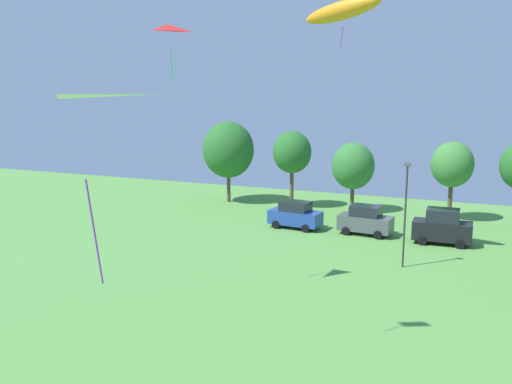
{
  "coord_description": "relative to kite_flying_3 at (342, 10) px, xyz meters",
  "views": [
    {
      "loc": [
        5.31,
        3.08,
        10.74
      ],
      "look_at": [
        -0.82,
        17.15,
        7.95
      ],
      "focal_mm": 38.0,
      "sensor_mm": 36.0,
      "label": 1
    }
  ],
  "objects": [
    {
      "name": "parked_car_second_from_left",
      "position": [
        0.56,
        6.52,
        -14.67
      ],
      "size": [
        4.17,
        2.28,
        2.28
      ],
      "rotation": [
        0.0,
        0.0,
        -0.08
      ],
      "color": "#4C5156",
      "rests_on": "ground"
    },
    {
      "name": "treeline_tree_0",
      "position": [
        -14.87,
        13.91,
        -10.55
      ],
      "size": [
        5.08,
        5.08,
        8.05
      ],
      "color": "brown",
      "rests_on": "ground"
    },
    {
      "name": "light_post_1",
      "position": [
        4.45,
        -0.48,
        -12.09
      ],
      "size": [
        0.36,
        0.2,
        6.61
      ],
      "color": "#2D2D33",
      "rests_on": "ground"
    },
    {
      "name": "treeline_tree_2",
      "position": [
        -2.41,
        14.41,
        -11.58
      ],
      "size": [
        3.89,
        3.89,
        6.38
      ],
      "color": "brown",
      "rests_on": "ground"
    },
    {
      "name": "kite_flying_9",
      "position": [
        -1.38,
        -23.06,
        -6.28
      ],
      "size": [
        2.23,
        2.88,
        3.95
      ],
      "color": "white"
    },
    {
      "name": "parked_car_third_from_left",
      "position": [
        6.21,
        6.14,
        -14.55
      ],
      "size": [
        4.16,
        2.22,
        2.56
      ],
      "rotation": [
        0.0,
        0.0,
        0.03
      ],
      "color": "black",
      "rests_on": "ground"
    },
    {
      "name": "treeline_tree_3",
      "position": [
        6.13,
        14.28,
        -11.0
      ],
      "size": [
        3.53,
        3.53,
        6.77
      ],
      "color": "brown",
      "rests_on": "ground"
    },
    {
      "name": "kite_flying_3",
      "position": [
        0.0,
        0.0,
        0.0
      ],
      "size": [
        5.47,
        2.41,
        3.35
      ],
      "color": "orange"
    },
    {
      "name": "treeline_tree_1",
      "position": [
        -8.19,
        14.01,
        -10.53
      ],
      "size": [
        3.65,
        3.65,
        7.31
      ],
      "color": "brown",
      "rests_on": "ground"
    },
    {
      "name": "parked_car_leftmost",
      "position": [
        -5.09,
        6.28,
        -14.7
      ],
      "size": [
        4.33,
        2.31,
        2.2
      ],
      "rotation": [
        0.0,
        0.0,
        -0.09
      ],
      "color": "#234299",
      "rests_on": "ground"
    },
    {
      "name": "kite_flying_5",
      "position": [
        -6.35,
        -9.94,
        -2.26
      ],
      "size": [
        1.73,
        1.79,
        2.56
      ],
      "color": "red"
    }
  ]
}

